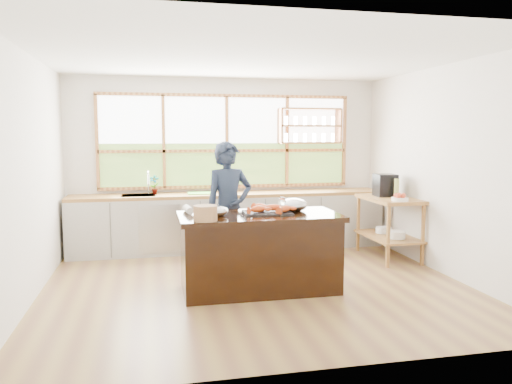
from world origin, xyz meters
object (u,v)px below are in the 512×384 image
object	(u,v)px
espresso_machine	(385,185)
wicker_basket	(205,213)
island	(259,252)
cook	(229,209)

from	to	relation	value
espresso_machine	wicker_basket	world-z (taller)	espresso_machine
island	espresso_machine	size ratio (longest dim) A/B	5.64
cook	wicker_basket	size ratio (longest dim) A/B	6.73
island	wicker_basket	xyz separation A→B (m)	(-0.66, -0.32, 0.53)
cook	espresso_machine	world-z (taller)	cook
wicker_basket	cook	bearing A→B (deg)	67.76
cook	espresso_machine	xyz separation A→B (m)	(2.44, 0.57, 0.20)
island	wicker_basket	world-z (taller)	wicker_basket
cook	wicker_basket	distance (m)	1.09
island	cook	xyz separation A→B (m)	(-0.25, 0.69, 0.41)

